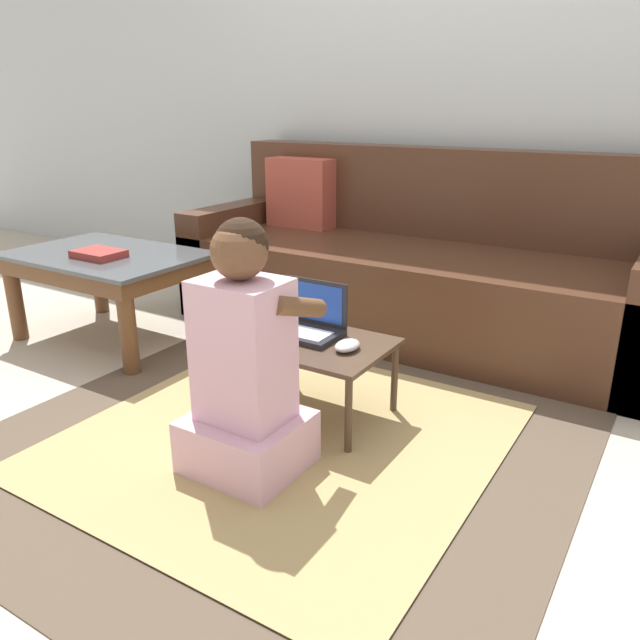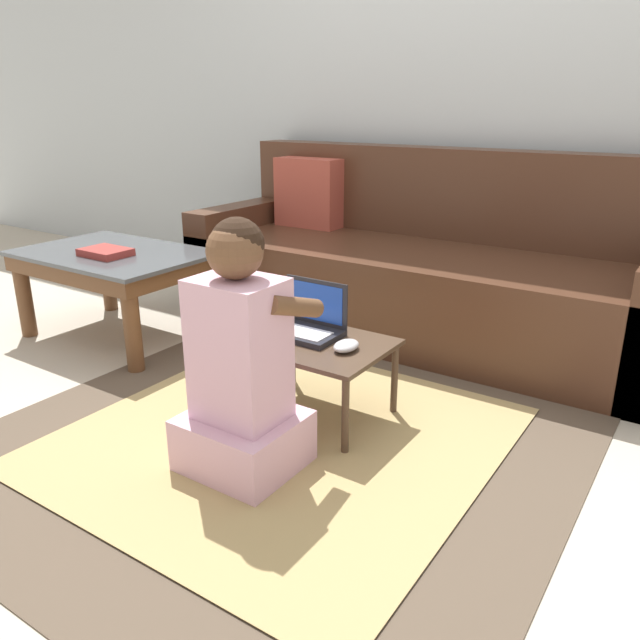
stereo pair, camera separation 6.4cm
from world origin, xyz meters
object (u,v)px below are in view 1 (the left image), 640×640
object	(u,v)px
couch	(414,271)
laptop	(306,325)
book_on_table	(99,254)
coffee_table	(108,268)
laptop_desk	(316,350)
computer_mouse	(347,345)
person_seated	(245,370)

from	to	relation	value
couch	laptop	bearing A→B (deg)	-88.59
laptop	book_on_table	world-z (taller)	laptop
coffee_table	laptop_desk	world-z (taller)	coffee_table
book_on_table	laptop_desk	bearing A→B (deg)	-3.56
couch	book_on_table	bearing A→B (deg)	-138.47
coffee_table	book_on_table	distance (m)	0.12
laptop	book_on_table	xyz separation A→B (m)	(-1.10, 0.03, 0.11)
laptop_desk	computer_mouse	xyz separation A→B (m)	(0.13, -0.01, 0.05)
coffee_table	computer_mouse	distance (m)	1.35
laptop_desk	computer_mouse	bearing A→B (deg)	-5.17
coffee_table	computer_mouse	size ratio (longest dim) A/B	8.06
book_on_table	laptop	bearing A→B (deg)	-1.69
coffee_table	laptop_desk	size ratio (longest dim) A/B	1.75
laptop	book_on_table	distance (m)	1.11
laptop_desk	laptop	distance (m)	0.10
couch	person_seated	bearing A→B (deg)	-86.13
laptop	person_seated	xyz separation A→B (m)	(0.07, -0.43, 0.01)
couch	person_seated	xyz separation A→B (m)	(0.10, -1.42, 0.04)
couch	laptop_desk	size ratio (longest dim) A/B	4.53
coffee_table	computer_mouse	world-z (taller)	coffee_table
laptop	computer_mouse	bearing A→B (deg)	-14.86
laptop	person_seated	distance (m)	0.44
coffee_table	person_seated	world-z (taller)	person_seated
book_on_table	computer_mouse	bearing A→B (deg)	-3.72
book_on_table	person_seated	bearing A→B (deg)	-21.56
couch	book_on_table	size ratio (longest dim) A/B	10.61
coffee_table	laptop	xyz separation A→B (m)	(1.14, -0.11, -0.03)
couch	laptop	xyz separation A→B (m)	(0.02, -0.99, 0.03)
laptop_desk	book_on_table	world-z (taller)	book_on_table
person_seated	book_on_table	xyz separation A→B (m)	(-1.17, 0.46, 0.10)
person_seated	book_on_table	world-z (taller)	person_seated
couch	laptop	distance (m)	0.99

